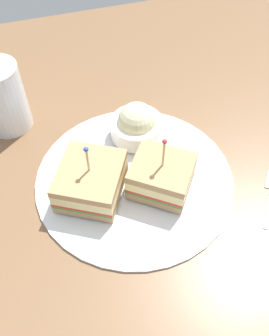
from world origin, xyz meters
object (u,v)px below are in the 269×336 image
Objects in this scene: plate at (134,178)px; sandwich_half_front at (162,176)px; sandwich_half_back at (91,180)px; coleslaw_bowl at (137,124)px; drink_glass at (3,101)px.

plate is 5.16cm from sandwich_half_front.
sandwich_half_front is at bearing 47.46° from plate.
sandwich_half_back is (-2.27, -9.86, -0.06)cm from sandwich_half_front.
coleslaw_bowl is 22.08cm from drink_glass.
sandwich_half_back is at bearing -84.75° from plate.
drink_glass reaches higher than sandwich_half_back.
coleslaw_bowl is at bearing -179.09° from sandwich_half_front.
sandwich_half_front is 28.88cm from drink_glass.
drink_glass is (-17.98, -16.74, 4.66)cm from plate.
coleslaw_bowl reaches higher than plate.
sandwich_half_back is at bearing -47.56° from coleslaw_bowl.
sandwich_half_front is at bearing 0.91° from coleslaw_bowl.
plate is at bearing -132.54° from sandwich_half_front.
sandwich_half_front is at bearing 43.63° from drink_glass.
coleslaw_bowl is at bearing 132.44° from sandwich_half_back.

